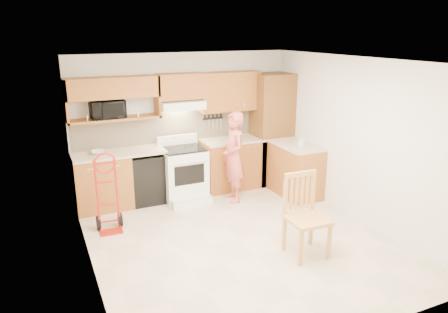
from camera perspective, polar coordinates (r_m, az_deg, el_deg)
floor at (r=6.20m, az=1.95°, el=-11.11°), size 4.00×4.50×0.02m
ceiling at (r=5.49m, az=2.21°, el=12.83°), size 4.00×4.50×0.02m
wall_back at (r=7.74m, az=-5.41°, el=4.47°), size 4.00×0.02×2.50m
wall_front at (r=3.96m, az=16.95°, el=-8.40°), size 4.00×0.02×2.50m
wall_left at (r=5.18m, az=-18.27°, el=-2.49°), size 0.02×4.50×2.50m
wall_right at (r=6.83m, az=17.37°, el=2.11°), size 0.02×4.50×2.50m
backsplash at (r=7.73m, az=-5.34°, el=4.07°), size 3.92×0.03×0.55m
lower_cab_left at (r=7.33m, az=-15.96°, el=-3.35°), size 0.90×0.60×0.90m
dishwasher at (r=7.46m, az=-10.26°, el=-2.79°), size 0.60×0.60×0.85m
lower_cab_right at (r=7.98m, az=1.12°, el=-1.04°), size 1.14×0.60×0.90m
countertop_left at (r=7.23m, az=-13.91°, el=0.46°), size 1.50×0.63×0.04m
countertop_right at (r=7.85m, az=1.14°, el=2.23°), size 1.14×0.63×0.04m
cab_return_right at (r=7.73m, az=9.53°, el=-1.86°), size 0.60×1.00×0.90m
countertop_return at (r=7.60m, az=9.70°, el=1.50°), size 0.63×1.00×0.04m
pantry_tall at (r=8.19m, az=6.34°, el=3.69°), size 0.70×0.60×2.10m
upper_cab_left at (r=7.15m, az=-14.72°, el=8.93°), size 1.50×0.33×0.34m
upper_shelf_mw at (r=7.23m, az=-14.42°, el=4.92°), size 1.50×0.33×0.04m
upper_cab_center at (r=7.43m, az=-5.99°, el=9.34°), size 0.76×0.33×0.44m
upper_cab_right at (r=7.79m, az=0.75°, el=8.73°), size 1.14×0.33×0.70m
range_hood at (r=7.41m, az=-5.75°, el=6.90°), size 0.76×0.46×0.14m
knife_strip at (r=7.89m, az=-1.49°, el=4.69°), size 0.40×0.05×0.29m
microwave at (r=7.18m, az=-15.36°, el=6.15°), size 0.55×0.39×0.30m
range at (r=7.40m, az=-5.33°, el=-1.80°), size 0.74×0.97×1.08m
person at (r=7.25m, az=1.31°, el=-0.10°), size 0.42×0.60×1.57m
hand_truck at (r=6.45m, az=-15.31°, el=-5.17°), size 0.44×0.41×1.09m
dining_chair at (r=5.67m, az=11.12°, el=-7.92°), size 0.51×0.56×1.09m
soap_bottle at (r=7.44m, az=10.41°, el=2.04°), size 0.10×0.10×0.18m
bowl at (r=7.17m, az=-16.45°, el=0.53°), size 0.29×0.29×0.06m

